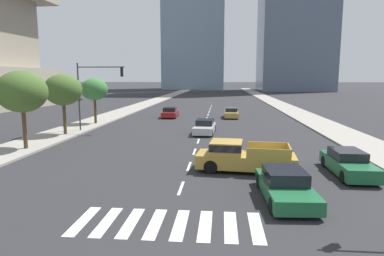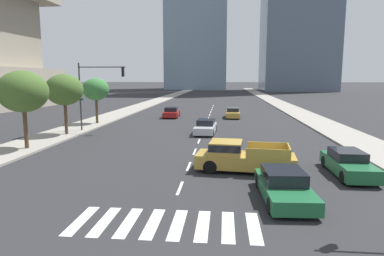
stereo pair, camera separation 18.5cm
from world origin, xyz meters
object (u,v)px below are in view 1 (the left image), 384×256
sedan_red_0 (170,113)px  street_tree_third (94,90)px  street_tree_second (63,90)px  sedan_green_4 (285,186)px  street_tree_nearest (22,92)px  sedan_silver_2 (205,127)px  sedan_gold_3 (231,113)px  traffic_signal_far (95,85)px  pickup_truck (241,157)px  sedan_green_1 (348,163)px

sedan_red_0 → street_tree_third: size_ratio=0.91×
sedan_red_0 → street_tree_second: (-7.30, -14.98, 3.51)m
sedan_green_4 → street_tree_nearest: 19.20m
sedan_silver_2 → sedan_gold_3: size_ratio=1.04×
street_tree_second → traffic_signal_far: bearing=49.5°
pickup_truck → sedan_green_4: bearing=116.9°
pickup_truck → sedan_green_1: (5.77, -0.20, -0.20)m
sedan_red_0 → street_tree_nearest: bearing=159.1°
sedan_gold_3 → street_tree_third: 17.55m
sedan_gold_3 → traffic_signal_far: traffic_signal_far is taller
traffic_signal_far → sedan_green_4: bearing=-48.9°
sedan_gold_3 → street_tree_third: (-15.37, -7.79, 3.31)m
sedan_red_0 → traffic_signal_far: traffic_signal_far is taller
street_tree_second → sedan_gold_3: bearing=44.7°
sedan_green_1 → street_tree_second: street_tree_second is taller
pickup_truck → street_tree_second: bearing=-28.4°
sedan_red_0 → sedan_gold_3: bearing=-90.1°
sedan_red_0 → sedan_gold_3: (8.07, 0.25, -0.02)m
sedan_red_0 → street_tree_nearest: 22.72m
street_tree_nearest → sedan_green_4: bearing=-26.5°
sedan_gold_3 → street_tree_third: bearing=-62.7°
sedan_red_0 → sedan_green_1: 28.93m
traffic_signal_far → street_tree_nearest: (-2.02, -8.59, -0.34)m
sedan_red_0 → sedan_silver_2: sedan_red_0 is taller
pickup_truck → sedan_green_4: size_ratio=1.19×
street_tree_second → sedan_red_0: bearing=64.0°
sedan_red_0 → traffic_signal_far: 14.23m
sedan_red_0 → traffic_signal_far: (-5.28, -12.61, 3.95)m
pickup_truck → sedan_silver_2: size_ratio=1.23×
sedan_gold_3 → street_tree_nearest: (-15.37, -21.46, 3.62)m
sedan_green_1 → street_tree_third: street_tree_third is taller
sedan_silver_2 → street_tree_second: (-12.54, -2.31, 3.52)m
sedan_green_1 → sedan_silver_2: bearing=-146.7°
sedan_green_1 → sedan_silver_2: (-8.43, 12.83, -0.01)m
sedan_green_4 → traffic_signal_far: 22.93m
sedan_red_0 → sedan_green_1: size_ratio=0.97×
pickup_truck → street_tree_nearest: 16.11m
sedan_red_0 → sedan_gold_3: sedan_red_0 is taller
sedan_green_4 → sedan_gold_3: bearing=179.9°
traffic_signal_far → pickup_truck: bearing=-43.9°
sedan_silver_2 → traffic_signal_far: size_ratio=0.71×
street_tree_nearest → sedan_red_0: bearing=71.0°
sedan_red_0 → street_tree_third: street_tree_third is taller
street_tree_nearest → sedan_gold_3: bearing=54.4°
sedan_gold_3 → street_tree_third: size_ratio=0.88×
pickup_truck → sedan_green_1: size_ratio=1.20×
sedan_silver_2 → street_tree_third: street_tree_third is taller
pickup_truck → sedan_green_1: 5.77m
sedan_red_0 → sedan_green_4: sedan_red_0 is taller
sedan_silver_2 → traffic_signal_far: 11.24m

